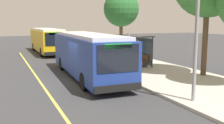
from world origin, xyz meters
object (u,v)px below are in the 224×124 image
object	(u,v)px
transit_bus_second	(47,40)
pedestrian_commuter	(128,60)
waiting_bench	(141,60)
route_sign_post	(128,48)
transit_bus_main	(87,53)

from	to	relation	value
transit_bus_second	pedestrian_commuter	world-z (taller)	transit_bus_second
transit_bus_second	waiting_bench	bearing A→B (deg)	21.19
transit_bus_second	pedestrian_commuter	bearing A→B (deg)	9.43
pedestrian_commuter	transit_bus_second	bearing A→B (deg)	-170.57
waiting_bench	pedestrian_commuter	distance (m)	3.75
transit_bus_second	waiting_bench	xyz separation A→B (m)	(13.70, 5.31, -0.98)
pedestrian_commuter	route_sign_post	bearing A→B (deg)	-44.72
waiting_bench	route_sign_post	xyz separation A→B (m)	(2.75, -2.68, 1.32)
waiting_bench	transit_bus_second	bearing A→B (deg)	-158.81
transit_bus_main	route_sign_post	distance (m)	2.76
transit_bus_second	route_sign_post	world-z (taller)	same
transit_bus_main	route_sign_post	xyz separation A→B (m)	(1.02, 2.54, 0.34)
transit_bus_main	route_sign_post	size ratio (longest dim) A/B	3.90
waiting_bench	route_sign_post	world-z (taller)	route_sign_post
waiting_bench	route_sign_post	bearing A→B (deg)	-44.26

